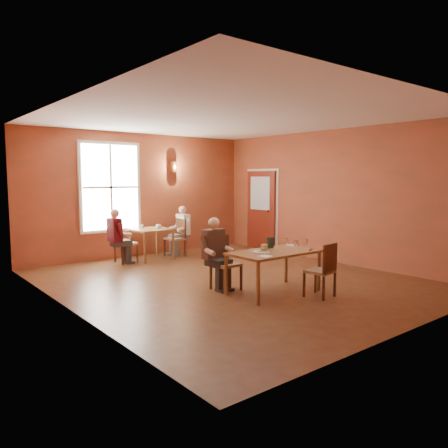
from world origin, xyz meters
TOP-DOWN VIEW (x-y plane):
  - ground at (0.00, 0.00)m, footprint 6.00×7.00m
  - wall_back at (0.00, 3.50)m, footprint 6.00×0.04m
  - wall_front at (0.00, -3.50)m, footprint 6.00×0.04m
  - wall_left at (-3.00, 0.00)m, footprint 0.04×7.00m
  - wall_right at (3.00, 0.00)m, footprint 0.04×7.00m
  - ceiling at (0.00, 0.00)m, footprint 6.00×7.00m
  - window at (-0.80, 3.45)m, footprint 1.36×0.10m
  - door at (2.94, 2.30)m, footprint 0.12×1.04m
  - wall_sconce at (0.90, 3.40)m, footprint 0.16×0.16m
  - main_table at (0.01, -1.12)m, footprint 1.50×0.84m
  - chair_diner_main at (-0.49, -0.47)m, footprint 0.41×0.41m
  - diner_main at (-0.49, -0.50)m, footprint 0.48×0.48m
  - chair_empty at (0.40, -1.77)m, footprint 0.45×0.45m
  - plate_food at (-0.26, -1.11)m, footprint 0.33×0.33m
  - sandwich at (-0.15, -1.06)m, footprint 0.11×0.11m
  - goblet_a at (0.43, -1.00)m, footprint 0.09×0.09m
  - goblet_b at (0.64, -1.26)m, footprint 0.08×0.08m
  - goblet_c at (0.36, -1.29)m, footprint 0.09×0.09m
  - menu_stand at (0.18, -0.88)m, footprint 0.12×0.07m
  - knife at (-0.02, -1.34)m, footprint 0.20×0.06m
  - napkin at (-0.44, -1.37)m, footprint 0.18×0.18m
  - side_plate at (0.71, -0.87)m, footprint 0.21×0.21m
  - sunglasses at (0.57, -1.43)m, footprint 0.14×0.10m
  - second_table at (-0.09, 2.84)m, footprint 0.83×0.83m
  - chair_diner_white at (0.56, 2.84)m, footprint 0.41×0.41m
  - diner_white at (0.59, 2.84)m, footprint 0.47×0.47m
  - chair_diner_maroon at (-0.74, 2.84)m, footprint 0.41×0.41m
  - diner_maroon at (-0.77, 2.84)m, footprint 0.48×0.48m
  - cup_a at (0.06, 2.77)m, footprint 0.13×0.13m
  - cup_b at (-0.26, 2.99)m, footprint 0.12×0.12m

SIDE VIEW (x-z plane):
  - ground at x=0.00m, z-range -0.01..0.01m
  - main_table at x=0.01m, z-range 0.00..0.70m
  - second_table at x=-0.09m, z-range 0.00..0.73m
  - chair_empty at x=0.40m, z-range 0.00..0.88m
  - chair_diner_white at x=0.56m, z-range 0.00..0.92m
  - chair_diner_maroon at x=-0.74m, z-range 0.00..0.92m
  - chair_diner_main at x=-0.49m, z-range 0.00..0.92m
  - diner_white at x=0.59m, z-range 0.00..1.18m
  - diner_main at x=-0.49m, z-range 0.00..1.20m
  - diner_maroon at x=-0.77m, z-range 0.00..1.20m
  - knife at x=-0.02m, z-range 0.70..0.71m
  - napkin at x=-0.44m, z-range 0.70..0.71m
  - side_plate at x=0.71m, z-range 0.70..0.71m
  - sunglasses at x=0.57m, z-range 0.70..0.72m
  - plate_food at x=-0.26m, z-range 0.70..0.74m
  - sandwich at x=-0.15m, z-range 0.70..0.81m
  - cup_b at x=-0.26m, z-range 0.73..0.83m
  - cup_a at x=0.06m, z-range 0.73..0.83m
  - goblet_b at x=0.64m, z-range 0.70..0.88m
  - goblet_a at x=0.43m, z-range 0.70..0.88m
  - goblet_c at x=0.36m, z-range 0.70..0.89m
  - menu_stand at x=0.18m, z-range 0.70..0.90m
  - door at x=2.94m, z-range 0.00..2.10m
  - wall_back at x=0.00m, z-range 0.00..3.00m
  - wall_front at x=0.00m, z-range 0.00..3.00m
  - wall_left at x=-3.00m, z-range 0.00..3.00m
  - wall_right at x=3.00m, z-range 0.00..3.00m
  - window at x=-0.80m, z-range 0.72..2.68m
  - wall_sconce at x=0.90m, z-range 2.06..2.34m
  - ceiling at x=0.00m, z-range 2.98..3.02m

